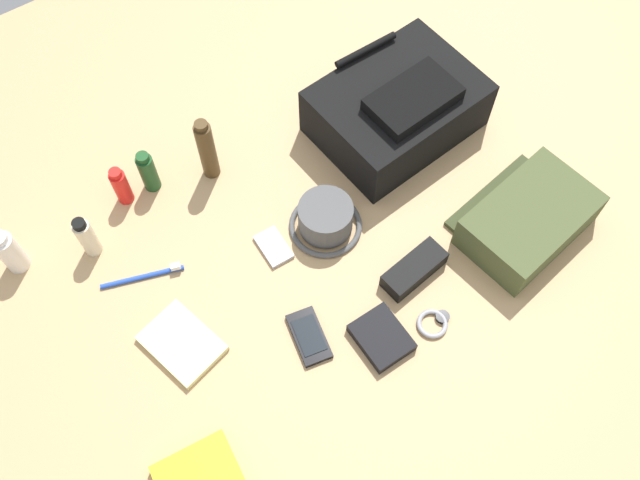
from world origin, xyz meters
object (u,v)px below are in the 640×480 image
Objects in this scene: toothbrush at (147,275)px; sunglasses_case at (414,269)px; backpack at (397,108)px; sunscreen_spray at (121,186)px; notepad at (182,343)px; bucket_hat at (326,219)px; wristwatch at (434,323)px; toiletry_pouch at (527,219)px; toothpaste_tube at (10,252)px; lotion_bottle at (87,237)px; cell_phone at (309,336)px; media_player at (274,247)px; wallet at (381,337)px; cologne_bottle at (207,150)px; shampoo_bottle at (148,172)px.

sunglasses_case is (0.45, -0.30, 0.01)m from toothbrush.
toothbrush is (-0.65, -0.02, -0.06)m from backpack.
notepad is (-0.06, -0.36, -0.04)m from sunscreen_spray.
sunglasses_case is (-0.19, -0.32, -0.05)m from backpack.
bucket_hat is 0.31m from wristwatch.
backpack reaches higher than bucket_hat.
toothbrush is at bearing 153.77° from toiletry_pouch.
toothpaste_tube is at bearing 137.38° from sunglasses_case.
toiletry_pouch is 0.90m from lotion_bottle.
toiletry_pouch is 0.42m from bucket_hat.
lotion_bottle is 1.61× the size of wristwatch.
wristwatch is at bearing -27.75° from cell_phone.
lotion_bottle is 0.70× the size of toothbrush.
media_player is 0.29m from sunglasses_case.
wallet is at bearing -65.29° from sunscreen_spray.
toiletry_pouch is 0.69m from cologne_bottle.
shampoo_bottle is at bearing 162.09° from backpack.
cell_phone is (0.15, -0.49, -0.04)m from sunscreen_spray.
media_player is at bearing 103.02° from wallet.
bucket_hat is 0.49m from lotion_bottle.
wristwatch is at bearing -72.17° from cologne_bottle.
wristwatch is 0.43× the size of toothbrush.
wallet reaches higher than notepad.
backpack is 3.20× the size of lotion_bottle.
cologne_bottle is at bearing 84.96° from cell_phone.
cologne_bottle is (-0.13, 0.26, 0.05)m from bucket_hat.
toothpaste_tube is 0.62m from cell_phone.
toiletry_pouch is at bearing -29.38° from media_player.
shampoo_bottle is at bearing 57.01° from notepad.
toothpaste_tube reaches higher than bucket_hat.
notepad is (-0.21, 0.13, 0.00)m from cell_phone.
wallet is (-0.10, 0.03, 0.01)m from wristwatch.
sunscreen_spray is 0.70× the size of notepad.
toothpaste_tube is (-0.85, 0.16, -0.01)m from backpack.
wallet is (0.52, -0.55, -0.04)m from toothpaste_tube.
shampoo_bottle reaches higher than wristwatch.
shampoo_bottle is (0.32, 0.02, -0.00)m from toothpaste_tube.
cologne_bottle is 0.25m from media_player.
toothpaste_tube is 0.78× the size of notepad.
lotion_bottle reaches higher than cell_phone.
toiletry_pouch reaches higher than bucket_hat.
backpack is 0.55m from cell_phone.
backpack reaches higher than cell_phone.
backpack reaches higher than wallet.
toothpaste_tube reaches higher than cell_phone.
wristwatch is at bearing -42.95° from notepad.
notepad is at bearing 150.65° from wristwatch.
sunglasses_case is at bearing -33.59° from toothbrush.
toiletry_pouch is at bearing -29.86° from toothpaste_tube.
wristwatch is at bearing -118.04° from backpack.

